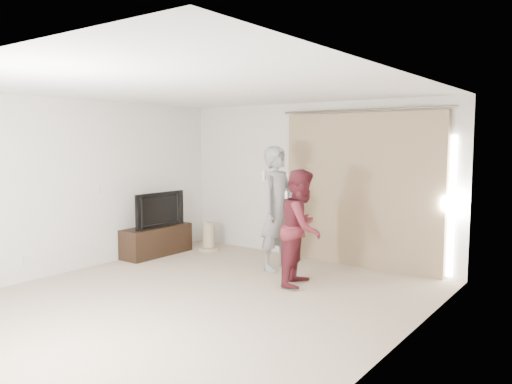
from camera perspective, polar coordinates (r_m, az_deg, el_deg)
floor at (r=6.43m, az=-6.27°, el=-12.03°), size 5.50×5.50×0.00m
wall_back at (r=8.37m, az=6.48°, el=1.24°), size 5.00×0.04×2.60m
wall_left at (r=8.05m, az=-19.58°, el=0.75°), size 0.04×5.50×2.60m
ceiling at (r=6.15m, az=-6.55°, el=11.70°), size 5.00×5.50×0.01m
curtain at (r=7.90m, az=11.97°, el=0.17°), size 2.80×0.11×2.46m
tv_console at (r=8.83m, az=-11.28°, el=-5.48°), size 0.45×1.29×0.50m
tv at (r=8.74m, az=-11.36°, el=-1.95°), size 0.15×1.04×0.60m
scratching_post at (r=9.05m, az=-5.43°, el=-5.39°), size 0.38×0.38×0.51m
person_man at (r=7.60m, az=2.49°, el=-1.89°), size 0.49×0.71×1.89m
person_woman at (r=6.85m, az=5.24°, el=-4.04°), size 0.77×0.89×1.59m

